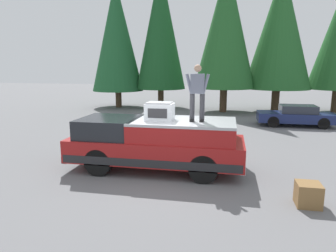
# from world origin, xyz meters

# --- Properties ---
(ground_plane) EXTENTS (90.00, 90.00, 0.00)m
(ground_plane) POSITION_xyz_m (0.00, 0.00, 0.00)
(ground_plane) COLOR slate
(pickup_truck) EXTENTS (2.01, 5.54, 1.65)m
(pickup_truck) POSITION_xyz_m (0.49, 0.31, 0.87)
(pickup_truck) COLOR maroon
(pickup_truck) RESTS_ON ground
(compressor_unit) EXTENTS (0.65, 0.84, 0.56)m
(compressor_unit) POSITION_xyz_m (0.36, 0.15, 1.93)
(compressor_unit) COLOR silver
(compressor_unit) RESTS_ON pickup_truck
(person_on_truck_bed) EXTENTS (0.29, 0.72, 1.69)m
(person_on_truck_bed) POSITION_xyz_m (0.39, -0.99, 2.55)
(person_on_truck_bed) COLOR #333338
(person_on_truck_bed) RESTS_ON pickup_truck
(parked_car_navy) EXTENTS (1.64, 4.10, 1.16)m
(parked_car_navy) POSITION_xyz_m (9.20, -5.64, 0.58)
(parked_car_navy) COLOR navy
(parked_car_navy) RESTS_ON ground
(wooden_crate) EXTENTS (0.56, 0.56, 0.56)m
(wooden_crate) POSITION_xyz_m (-1.37, -3.87, 0.28)
(wooden_crate) COLOR olive
(wooden_crate) RESTS_ON ground
(conifer_left) EXTENTS (4.66, 4.66, 10.02)m
(conifer_left) POSITION_xyz_m (14.78, -5.28, 5.83)
(conifer_left) COLOR #4C3826
(conifer_left) RESTS_ON ground
(conifer_center_left) EXTENTS (4.31, 4.31, 10.28)m
(conifer_center_left) POSITION_xyz_m (13.89, -1.54, 5.99)
(conifer_center_left) COLOR #4C3826
(conifer_center_left) RESTS_ON ground
(conifer_center_right) EXTENTS (3.85, 3.85, 10.81)m
(conifer_center_right) POSITION_xyz_m (15.23, 3.41, 6.15)
(conifer_center_right) COLOR #4C3826
(conifer_center_right) RESTS_ON ground
(conifer_right) EXTENTS (4.03, 4.03, 9.87)m
(conifer_right) POSITION_xyz_m (14.95, 6.87, 5.59)
(conifer_right) COLOR #4C3826
(conifer_right) RESTS_ON ground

